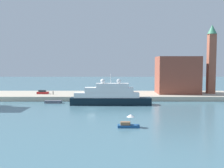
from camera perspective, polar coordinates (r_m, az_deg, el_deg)
The scene contains 10 objects.
ground at distance 80.26m, azimuth -4.51°, elevation -5.34°, with size 400.00×400.00×0.00m, color slate.
quay_dock at distance 106.62m, azimuth -3.41°, elevation -2.48°, with size 110.00×21.63×1.66m, color #B7AD99.
large_yacht at distance 87.66m, azimuth -0.61°, elevation -2.62°, with size 26.43×4.17×10.27m.
small_motorboat at distance 57.15m, azimuth 3.42°, elevation -8.32°, with size 4.63×1.73×2.85m.
work_barge at distance 93.95m, azimuth -12.55°, elevation -3.73°, with size 5.74×1.79×0.94m, color #595966.
harbor_building at distance 110.03m, azimuth 13.71°, elevation 1.89°, with size 16.38×11.63×14.71m, color brown.
bell_tower at distance 113.17m, azimuth 20.39°, elevation 5.46°, with size 3.71×3.71×27.16m.
parked_car at distance 108.18m, azimuth -14.69°, elevation -1.72°, with size 4.53×1.88×1.55m.
person_figure at distance 105.11m, azimuth -12.58°, elevation -1.83°, with size 0.36×0.36×1.54m.
mooring_bollard at distance 96.38m, azimuth 0.04°, elevation -2.44°, with size 0.50×0.50×0.89m, color black.
Camera 1 is at (6.15, -78.88, 13.47)m, focal length 42.76 mm.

